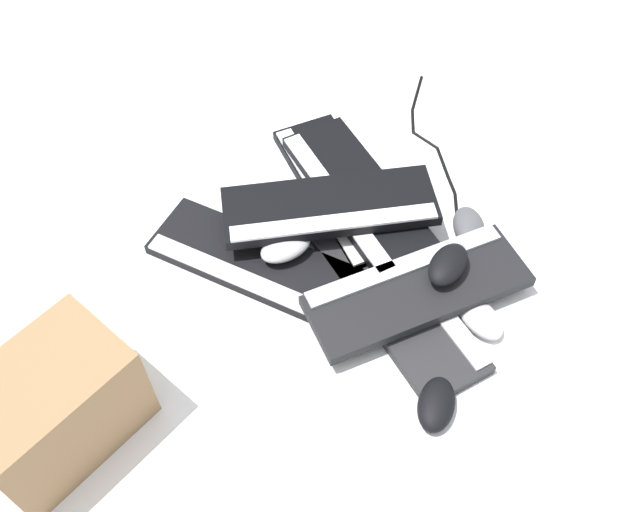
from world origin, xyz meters
TOP-DOWN VIEW (x-y plane):
  - ground_plane at (0.00, 0.00)m, footprint 3.20×3.20m
  - keyboard_0 at (0.16, -0.07)m, footprint 0.45×0.38m
  - keyboard_1 at (-0.11, 0.06)m, footprint 0.29×0.46m
  - keyboard_2 at (-0.05, -0.24)m, footprint 0.26×0.46m
  - keyboard_3 at (-0.08, -0.20)m, footprint 0.29×0.46m
  - keyboard_4 at (-0.01, -0.15)m, footprint 0.44×0.15m
  - keyboard_5 at (-0.15, 0.06)m, footprint 0.46×0.26m
  - mouse_0 at (-0.13, 0.29)m, footprint 0.11×0.13m
  - mouse_1 at (-0.21, 0.04)m, footprint 0.12×0.13m
  - mouse_2 at (0.10, -0.10)m, footprint 0.13×0.10m
  - mouse_3 at (-0.26, 0.13)m, footprint 0.11×0.13m
  - mouse_4 at (0.09, -0.08)m, footprint 0.13×0.10m
  - mouse_5 at (-0.30, -0.09)m, footprint 0.08×0.12m
  - cable_0 at (-0.29, -0.37)m, footprint 0.08×0.48m
  - cardboard_box at (0.52, 0.23)m, footprint 0.32×0.31m

SIDE VIEW (x-z plane):
  - ground_plane at x=0.00m, z-range 0.00..0.00m
  - cable_0 at x=-0.29m, z-range 0.00..0.01m
  - keyboard_0 at x=0.16m, z-range 0.00..0.03m
  - keyboard_1 at x=-0.11m, z-range 0.00..0.03m
  - keyboard_2 at x=-0.05m, z-range 0.00..0.03m
  - mouse_0 at x=-0.13m, z-range 0.00..0.04m
  - mouse_3 at x=-0.26m, z-range 0.00..0.04m
  - mouse_5 at x=-0.30m, z-range 0.00..0.04m
  - keyboard_3 at x=-0.08m, z-range 0.03..0.06m
  - keyboard_5 at x=-0.15m, z-range 0.03..0.06m
  - mouse_2 at x=0.10m, z-range 0.03..0.07m
  - mouse_4 at x=0.09m, z-range 0.03..0.07m
  - keyboard_4 at x=-0.01m, z-range 0.06..0.09m
  - mouse_1 at x=-0.21m, z-range 0.06..0.10m
  - cardboard_box at x=0.52m, z-range 0.00..0.20m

